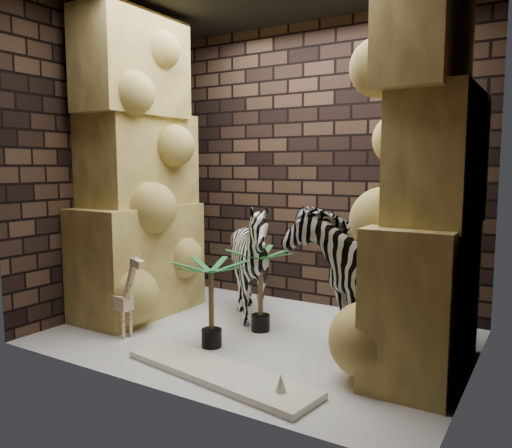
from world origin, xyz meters
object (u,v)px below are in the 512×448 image
Objects in this scene: palm_back at (211,304)px; giraffe_toy at (119,292)px; surfboard at (219,373)px; zebra_left at (252,268)px; zebra_right at (358,258)px; palm_front at (261,289)px.

giraffe_toy is at bearing -166.98° from palm_back.
surfboard is (1.26, -0.26, -0.37)m from giraffe_toy.
zebra_left is 1.58× the size of palm_back.
zebra_right is 1.93× the size of palm_back.
zebra_left is 1.50× the size of palm_front.
zebra_left is 0.74× the size of surfboard.
palm_front is (0.20, -0.17, -0.14)m from zebra_left.
surfboard is at bearing -104.85° from zebra_right.
palm_back reaches higher than surfboard.
palm_back is at bearing -130.23° from zebra_right.
zebra_left is 1.48× the size of giraffe_toy.
surfboard is at bearing -4.22° from giraffe_toy.
palm_front is 1.05× the size of palm_back.
zebra_left is at bearing 119.80° from surfboard.
giraffe_toy is 1.01× the size of palm_front.
surfboard is at bearing -66.24° from zebra_left.
giraffe_toy is at bearing -142.81° from palm_front.
zebra_right is 2.11m from giraffe_toy.
giraffe_toy is 0.88m from palm_back.
zebra_right is 1.82× the size of giraffe_toy.
palm_back is at bearing 139.87° from surfboard.
palm_back is (0.86, 0.20, -0.02)m from giraffe_toy.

